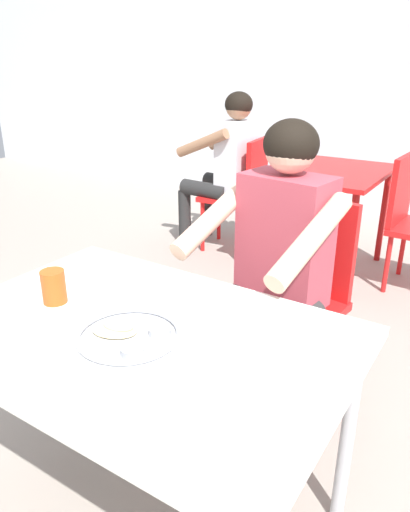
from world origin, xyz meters
TOP-DOWN VIEW (x-y plane):
  - table_foreground at (-0.02, 0.09)m, footprint 1.17×0.79m
  - thali_tray at (-0.01, 0.03)m, footprint 0.28×0.28m
  - drinking_cup at (-0.35, 0.07)m, footprint 0.07×0.07m
  - chair_foreground at (0.08, 0.99)m, footprint 0.47×0.45m
  - diner_foreground at (0.06, 0.77)m, footprint 0.54×0.59m
  - table_background_red at (-0.31, 2.40)m, footprint 0.77×0.90m
  - chair_red_left at (-0.97, 2.41)m, footprint 0.48×0.44m
  - patron_background at (-1.10, 2.40)m, footprint 0.57×0.51m

SIDE VIEW (x-z plane):
  - chair_red_left at x=-0.97m, z-range 0.06..0.94m
  - chair_foreground at x=0.08m, z-range 0.07..0.97m
  - table_background_red at x=-0.31m, z-range 0.28..1.01m
  - table_foreground at x=-0.02m, z-range 0.29..1.01m
  - patron_background at x=-1.10m, z-range 0.12..1.33m
  - thali_tray at x=-0.01m, z-range 0.72..0.75m
  - diner_foreground at x=0.06m, z-range 0.12..1.35m
  - drinking_cup at x=-0.35m, z-range 0.73..0.83m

